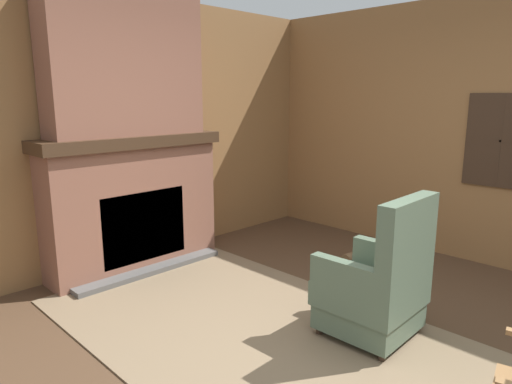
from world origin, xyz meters
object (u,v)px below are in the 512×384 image
object	(u,v)px
armchair	(377,288)
oil_lamp_vase	(91,129)
storage_case	(171,126)
firewood_stack	(359,264)

from	to	relation	value
armchair	oil_lamp_vase	distance (m)	2.82
oil_lamp_vase	storage_case	distance (m)	0.87
firewood_stack	storage_case	xyz separation A→B (m)	(-1.73, -0.95, 1.31)
armchair	firewood_stack	distance (m)	1.27
armchair	storage_case	distance (m)	2.68
oil_lamp_vase	armchair	bearing A→B (deg)	18.85
storage_case	firewood_stack	bearing A→B (deg)	28.78
firewood_stack	oil_lamp_vase	world-z (taller)	oil_lamp_vase
firewood_stack	oil_lamp_vase	size ratio (longest dim) A/B	1.98
firewood_stack	oil_lamp_vase	distance (m)	2.84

